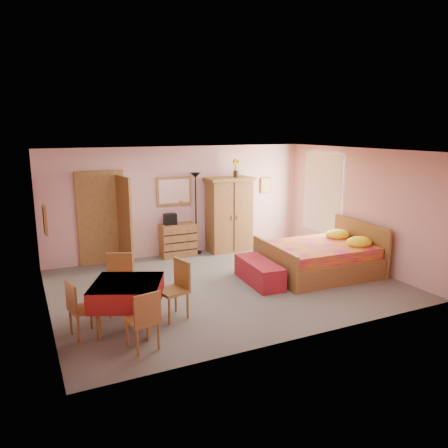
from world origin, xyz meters
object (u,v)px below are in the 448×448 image
wardrobe (229,215)px  bench (259,272)px  sunflower_vase (236,168)px  bed (319,250)px  dining_table (128,305)px  chair_north (119,283)px  chair_west (84,308)px  chair_south (142,320)px  chest_of_drawers (178,240)px  stereo (170,219)px  wall_mirror (174,191)px  floor_lamp (196,214)px  chair_east (172,290)px

wardrobe → bench: size_ratio=1.37×
sunflower_vase → bed: 2.96m
dining_table → chair_north: 0.73m
chair_north → chair_west: bearing=67.9°
bench → chair_west: 3.55m
dining_table → chair_west: size_ratio=1.18×
sunflower_vase → chair_south: 5.55m
chest_of_drawers → chair_south: size_ratio=0.96×
stereo → dining_table: stereo is taller
bed → chair_west: bearing=-167.8°
wall_mirror → wardrobe: size_ratio=0.47×
chair_south → chest_of_drawers: bearing=52.5°
chair_west → wall_mirror: bearing=130.0°
wall_mirror → floor_lamp: bearing=-14.2°
chair_west → chair_north: bearing=123.0°
bench → chair_east: 2.25m
bed → chair_west: (-4.88, -0.81, -0.10)m
dining_table → chair_east: size_ratio=1.06×
stereo → dining_table: (-1.83, -3.38, -0.55)m
chair_west → floor_lamp: bearing=124.0°
floor_lamp → stereo: bearing=-178.3°
bed → chair_south: bed is taller
chest_of_drawers → floor_lamp: size_ratio=0.42×
floor_lamp → sunflower_vase: 1.48m
floor_lamp → chair_east: size_ratio=2.10×
stereo → chair_south: stereo is taller
chair_west → chest_of_drawers: bearing=128.3°
wardrobe → chair_north: (-3.30, -2.53, -0.44)m
chair_south → dining_table: bearing=80.1°
chest_of_drawers → chair_south: 4.53m
chest_of_drawers → stereo: (-0.17, 0.05, 0.52)m
stereo → dining_table: size_ratio=0.28×
wall_mirror → sunflower_vase: (1.50, -0.28, 0.51)m
floor_lamp → bed: bearing=-55.8°
sunflower_vase → chair_south: bearing=-131.0°
stereo → wardrobe: size_ratio=0.15×
stereo → floor_lamp: bearing=1.7°
sunflower_vase → dining_table: size_ratio=0.44×
wall_mirror → dining_table: size_ratio=0.86×
wardrobe → sunflower_vase: bearing=2.1°
chest_of_drawers → chair_south: (-1.98, -4.07, 0.04)m
dining_table → chair_east: chair_east is taller
chest_of_drawers → wall_mirror: wall_mirror is taller
chair_south → wardrobe: bearing=38.8°
bench → chair_west: bearing=-166.4°
wall_mirror → bench: wall_mirror is taller
chair_north → wall_mirror: bearing=-103.1°
floor_lamp → dining_table: size_ratio=1.97×
stereo → wall_mirror: bearing=44.0°
stereo → chest_of_drawers: bearing=-15.3°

